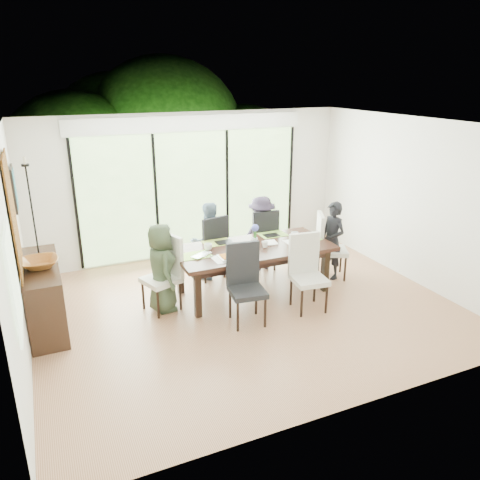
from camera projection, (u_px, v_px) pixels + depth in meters
name	position (u px, v px, depth m)	size (l,w,h in m)	color
floor	(247.00, 308.00, 7.06)	(6.00, 5.00, 0.01)	brown
ceiling	(248.00, 124.00, 6.16)	(6.00, 5.00, 0.01)	white
wall_back	(192.00, 186.00, 8.78)	(6.00, 0.02, 2.70)	silver
wall_front	(357.00, 294.00, 4.45)	(6.00, 0.02, 2.70)	beige
wall_left	(14.00, 253.00, 5.47)	(0.02, 5.00, 2.70)	silver
wall_right	(412.00, 200.00, 7.76)	(0.02, 5.00, 2.70)	silver
glass_doors	(193.00, 194.00, 8.79)	(4.20, 0.02, 2.30)	#598C3F
blinds_header	(190.00, 123.00, 8.35)	(4.40, 0.06, 0.28)	white
mullion_a	(76.00, 206.00, 7.99)	(0.05, 0.04, 2.30)	black
mullion_b	(156.00, 198.00, 8.52)	(0.05, 0.04, 2.30)	black
mullion_c	(227.00, 191.00, 9.05)	(0.05, 0.04, 2.30)	black
mullion_d	(290.00, 184.00, 9.58)	(0.05, 0.04, 2.30)	black
side_window	(14.00, 279.00, 4.40)	(0.02, 0.90, 1.00)	#8CAD7F
deck	(181.00, 241.00, 10.01)	(6.00, 1.80, 0.10)	brown
rail_top	(169.00, 205.00, 10.50)	(6.00, 0.08, 0.06)	brown
foliage_left	(76.00, 164.00, 10.38)	(3.20, 3.20, 3.20)	#14380F
foliage_mid	(165.00, 139.00, 11.62)	(4.00, 4.00, 4.00)	#14380F
foliage_right	(244.00, 161.00, 11.79)	(2.80, 2.80, 2.80)	#14380F
foliage_far	(120.00, 145.00, 11.90)	(3.60, 3.60, 3.60)	#14380F
table_top	(253.00, 248.00, 7.33)	(2.48, 1.14, 0.06)	black
table_apron	(253.00, 254.00, 7.36)	(2.28, 0.93, 0.10)	black
table_leg_fl	(198.00, 294.00, 6.68)	(0.09, 0.09, 0.71)	black
table_leg_fr	(325.00, 270.00, 7.50)	(0.09, 0.09, 0.71)	black
table_leg_bl	(180.00, 272.00, 7.42)	(0.09, 0.09, 0.71)	black
table_leg_br	(298.00, 253.00, 8.24)	(0.09, 0.09, 0.71)	black
chair_left_end	(160.00, 274.00, 6.82)	(0.48, 0.48, 1.14)	silver
chair_right_end	(333.00, 246.00, 7.96)	(0.48, 0.48, 1.14)	beige
chair_far_left	(208.00, 246.00, 7.95)	(0.48, 0.48, 1.14)	black
chair_far_right	(261.00, 238.00, 8.33)	(0.48, 0.48, 1.14)	black
chair_near_left	(247.00, 286.00, 6.45)	(0.48, 0.48, 1.14)	black
chair_near_right	(310.00, 274.00, 6.83)	(0.48, 0.48, 1.14)	beige
person_left_end	(161.00, 268.00, 6.80)	(0.62, 0.39, 1.33)	#36452E
person_right_end	(332.00, 240.00, 7.92)	(0.62, 0.39, 1.33)	black
person_far_left	(208.00, 241.00, 7.90)	(0.62, 0.39, 1.33)	#6D879D
person_far_right	(261.00, 233.00, 8.28)	(0.62, 0.39, 1.33)	#282030
placemat_left	(196.00, 255.00, 6.96)	(0.46, 0.33, 0.01)	#8DBE44
placemat_right	(306.00, 238.00, 7.68)	(0.46, 0.33, 0.01)	#7CAE3E
placemat_far_l	(217.00, 242.00, 7.50)	(0.46, 0.33, 0.01)	#8C9F39
placemat_far_r	(273.00, 234.00, 7.88)	(0.46, 0.33, 0.01)	#83B440
placemat_paper	(228.00, 258.00, 6.85)	(0.46, 0.33, 0.01)	white
tablet_far_l	(224.00, 242.00, 7.49)	(0.27, 0.19, 0.01)	black
tablet_far_r	(271.00, 235.00, 7.81)	(0.25, 0.18, 0.01)	black
papers	(294.00, 241.00, 7.54)	(0.31, 0.23, 0.00)	white
platter_base	(228.00, 257.00, 6.85)	(0.27, 0.27, 0.02)	white
platter_snacks	(228.00, 256.00, 6.84)	(0.21, 0.21, 0.01)	#CA6817
vase	(255.00, 242.00, 7.36)	(0.08, 0.08, 0.12)	silver
hyacinth_stems	(255.00, 234.00, 7.32)	(0.04, 0.04, 0.17)	#337226
hyacinth_blooms	(255.00, 228.00, 7.29)	(0.11, 0.11, 0.11)	#4E57C4
laptop	(204.00, 256.00, 6.91)	(0.34, 0.22, 0.03)	silver
cup_a	(208.00, 247.00, 7.17)	(0.13, 0.13, 0.10)	white
cup_b	(265.00, 244.00, 7.28)	(0.10, 0.10, 0.10)	white
cup_c	(295.00, 235.00, 7.70)	(0.13, 0.13, 0.10)	white
book	(266.00, 243.00, 7.46)	(0.17, 0.23, 0.02)	white
sideboard	(45.00, 295.00, 6.43)	(0.45, 1.62, 0.91)	black
bowl	(40.00, 263.00, 6.18)	(0.48, 0.48, 0.12)	brown
candlestick_base	(39.00, 254.00, 6.58)	(0.10, 0.10, 0.04)	black
candlestick_shaft	(32.00, 211.00, 6.36)	(0.02, 0.02, 1.26)	black
candlestick_pan	(25.00, 165.00, 6.16)	(0.10, 0.10, 0.03)	black
candle	(24.00, 161.00, 6.14)	(0.04, 0.04, 0.10)	silver
tapestry	(13.00, 215.00, 5.71)	(0.02, 1.00, 1.50)	#8C4A14
art_frame	(14.00, 189.00, 6.82)	(0.03, 0.55, 0.65)	black
art_canvas	(15.00, 188.00, 6.82)	(0.01, 0.45, 0.55)	#1A4C56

